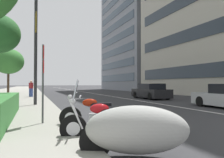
{
  "coord_description": "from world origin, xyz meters",
  "views": [
    {
      "loc": [
        -3.61,
        8.13,
        1.38
      ],
      "look_at": [
        11.08,
        2.72,
        1.73
      ],
      "focal_mm": 34.51,
      "sensor_mm": 36.0,
      "label": 1
    }
  ],
  "objects_px": {
    "motorcycle_second_in_row": "(94,115)",
    "street_lamp_with_banners": "(40,21)",
    "motorcycle_far_end_row": "(105,123)",
    "street_tree_far_plaza": "(8,61)",
    "pedestrian_on_plaza": "(31,89)",
    "car_following_behind": "(151,92)",
    "motorcycle_nearest_camera": "(135,130)",
    "parking_sign_by_curb": "(43,74)"
  },
  "relations": [
    {
      "from": "motorcycle_nearest_camera",
      "to": "street_tree_far_plaza",
      "type": "height_order",
      "value": "street_tree_far_plaza"
    },
    {
      "from": "car_following_behind",
      "to": "street_lamp_with_banners",
      "type": "height_order",
      "value": "street_lamp_with_banners"
    },
    {
      "from": "car_following_behind",
      "to": "pedestrian_on_plaza",
      "type": "xyz_separation_m",
      "value": [
        4.58,
        10.4,
        0.27
      ]
    },
    {
      "from": "motorcycle_far_end_row",
      "to": "car_following_behind",
      "type": "height_order",
      "value": "motorcycle_far_end_row"
    },
    {
      "from": "motorcycle_second_in_row",
      "to": "street_lamp_with_banners",
      "type": "relative_size",
      "value": 0.25
    },
    {
      "from": "street_tree_far_plaza",
      "to": "car_following_behind",
      "type": "bearing_deg",
      "value": -116.15
    },
    {
      "from": "motorcycle_second_in_row",
      "to": "pedestrian_on_plaza",
      "type": "distance_m",
      "value": 15.68
    },
    {
      "from": "motorcycle_nearest_camera",
      "to": "street_lamp_with_banners",
      "type": "relative_size",
      "value": 0.24
    },
    {
      "from": "parking_sign_by_curb",
      "to": "street_lamp_with_banners",
      "type": "xyz_separation_m",
      "value": [
        6.41,
        -0.1,
        3.48
      ]
    },
    {
      "from": "motorcycle_far_end_row",
      "to": "street_tree_far_plaza",
      "type": "height_order",
      "value": "street_tree_far_plaza"
    },
    {
      "from": "street_lamp_with_banners",
      "to": "pedestrian_on_plaza",
      "type": "height_order",
      "value": "street_lamp_with_banners"
    },
    {
      "from": "motorcycle_second_in_row",
      "to": "street_tree_far_plaza",
      "type": "xyz_separation_m",
      "value": [
        17.12,
        4.09,
        3.18
      ]
    },
    {
      "from": "street_tree_far_plaza",
      "to": "parking_sign_by_curb",
      "type": "bearing_deg",
      "value": -171.04
    },
    {
      "from": "street_lamp_with_banners",
      "to": "street_tree_far_plaza",
      "type": "distance_m",
      "value": 10.54
    },
    {
      "from": "motorcycle_second_in_row",
      "to": "parking_sign_by_curb",
      "type": "distance_m",
      "value": 2.06
    },
    {
      "from": "street_lamp_with_banners",
      "to": "street_tree_far_plaza",
      "type": "xyz_separation_m",
      "value": [
        10.07,
        2.69,
        -1.57
      ]
    },
    {
      "from": "motorcycle_nearest_camera",
      "to": "street_tree_far_plaza",
      "type": "distance_m",
      "value": 20.64
    },
    {
      "from": "motorcycle_far_end_row",
      "to": "street_tree_far_plaza",
      "type": "relative_size",
      "value": 0.46
    },
    {
      "from": "street_lamp_with_banners",
      "to": "street_tree_far_plaza",
      "type": "bearing_deg",
      "value": 14.98
    },
    {
      "from": "motorcycle_far_end_row",
      "to": "motorcycle_second_in_row",
      "type": "height_order",
      "value": "motorcycle_far_end_row"
    },
    {
      "from": "street_tree_far_plaza",
      "to": "pedestrian_on_plaza",
      "type": "bearing_deg",
      "value": -126.49
    },
    {
      "from": "street_lamp_with_banners",
      "to": "pedestrian_on_plaza",
      "type": "distance_m",
      "value": 9.51
    },
    {
      "from": "motorcycle_nearest_camera",
      "to": "street_lamp_with_banners",
      "type": "height_order",
      "value": "street_lamp_with_banners"
    },
    {
      "from": "motorcycle_nearest_camera",
      "to": "pedestrian_on_plaza",
      "type": "bearing_deg",
      "value": -60.0
    },
    {
      "from": "pedestrian_on_plaza",
      "to": "parking_sign_by_curb",
      "type": "bearing_deg",
      "value": 65.6
    },
    {
      "from": "motorcycle_second_in_row",
      "to": "car_following_behind",
      "type": "bearing_deg",
      "value": -111.52
    },
    {
      "from": "motorcycle_second_in_row",
      "to": "street_lamp_with_banners",
      "type": "height_order",
      "value": "street_lamp_with_banners"
    },
    {
      "from": "car_following_behind",
      "to": "pedestrian_on_plaza",
      "type": "height_order",
      "value": "pedestrian_on_plaza"
    },
    {
      "from": "motorcycle_far_end_row",
      "to": "motorcycle_nearest_camera",
      "type": "bearing_deg",
      "value": 109.86
    },
    {
      "from": "motorcycle_nearest_camera",
      "to": "motorcycle_far_end_row",
      "type": "xyz_separation_m",
      "value": [
        1.39,
        0.14,
        -0.09
      ]
    },
    {
      "from": "motorcycle_second_in_row",
      "to": "pedestrian_on_plaza",
      "type": "relative_size",
      "value": 1.37
    },
    {
      "from": "car_following_behind",
      "to": "street_lamp_with_banners",
      "type": "relative_size",
      "value": 0.53
    },
    {
      "from": "pedestrian_on_plaza",
      "to": "street_lamp_with_banners",
      "type": "bearing_deg",
      "value": 67.59
    },
    {
      "from": "motorcycle_nearest_camera",
      "to": "street_lamp_with_banners",
      "type": "bearing_deg",
      "value": -58.11
    },
    {
      "from": "car_following_behind",
      "to": "motorcycle_far_end_row",
      "type": "bearing_deg",
      "value": 146.4
    },
    {
      "from": "parking_sign_by_curb",
      "to": "motorcycle_far_end_row",
      "type": "bearing_deg",
      "value": -148.0
    },
    {
      "from": "motorcycle_nearest_camera",
      "to": "street_tree_far_plaza",
      "type": "xyz_separation_m",
      "value": [
        20.0,
        4.07,
        3.08
      ]
    },
    {
      "from": "motorcycle_far_end_row",
      "to": "parking_sign_by_curb",
      "type": "height_order",
      "value": "parking_sign_by_curb"
    },
    {
      "from": "car_following_behind",
      "to": "parking_sign_by_curb",
      "type": "bearing_deg",
      "value": 137.12
    },
    {
      "from": "pedestrian_on_plaza",
      "to": "car_following_behind",
      "type": "bearing_deg",
      "value": 130.06
    },
    {
      "from": "motorcycle_nearest_camera",
      "to": "motorcycle_second_in_row",
      "type": "distance_m",
      "value": 2.88
    },
    {
      "from": "motorcycle_nearest_camera",
      "to": "parking_sign_by_curb",
      "type": "distance_m",
      "value": 3.99
    }
  ]
}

